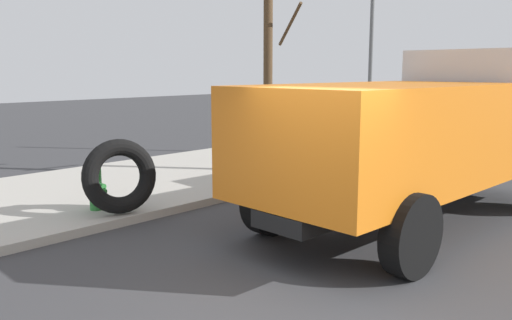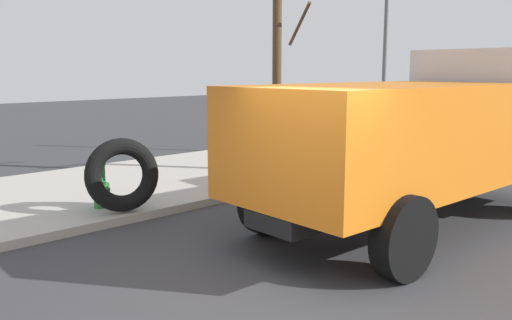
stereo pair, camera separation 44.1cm
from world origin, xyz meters
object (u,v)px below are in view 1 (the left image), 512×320
Objects in this scene: fire_hydrant at (95,182)px; dump_truck_orange at (424,129)px; street_light_pole at (371,41)px; loose_tire at (120,176)px; bare_tree at (269,56)px.

fire_hydrant is 0.13× the size of dump_truck_orange.
street_light_pole is at bearing 1.72° from fire_hydrant.
loose_tire is at bearing -174.95° from street_light_pole.
dump_truck_orange is at bearing -140.99° from street_light_pole.
bare_tree is (4.74, 0.83, 2.14)m from loose_tire.
loose_tire is 0.24× the size of bare_tree.
dump_truck_orange is 7.43m from street_light_pole.
dump_truck_orange is 1.30× the size of bare_tree.
bare_tree is at bearing 3.46° from fire_hydrant.
loose_tire is 0.20× the size of street_light_pole.
street_light_pole is at bearing 5.05° from loose_tire.
bare_tree is at bearing 77.29° from dump_truck_orange.
loose_tire is 9.71m from street_light_pole.
bare_tree is 0.83× the size of street_light_pole.
street_light_pole reaches higher than loose_tire.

